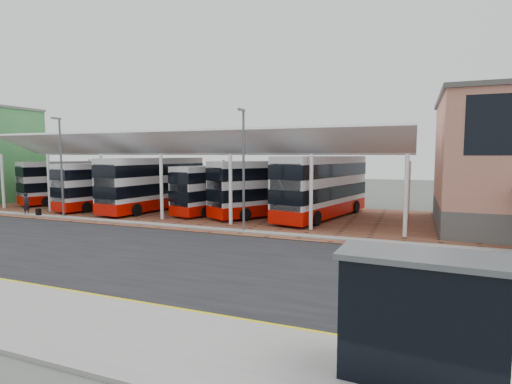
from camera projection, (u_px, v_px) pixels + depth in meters
ground at (163, 251)px, 21.46m from camera, size 140.00×140.00×0.00m
road at (152, 255)px, 20.53m from camera, size 120.00×14.00×0.02m
forecourt at (276, 217)px, 32.74m from camera, size 72.00×16.00×0.06m
sidewalk at (3, 309)px, 13.13m from camera, size 120.00×4.00×0.14m
north_kerb at (216, 229)px, 27.19m from camera, size 120.00×0.80×0.14m
yellow_line_near at (54, 291)px, 14.99m from camera, size 120.00×0.12×0.01m
yellow_line_far at (60, 289)px, 15.26m from camera, size 120.00×0.12×0.01m
canopy at (196, 147)px, 36.02m from camera, size 37.00×11.63×7.07m
lamp_west at (61, 164)px, 32.03m from camera, size 0.16×0.90×8.07m
lamp_east at (243, 167)px, 26.11m from camera, size 0.16×0.90×8.07m
bus_0 at (75, 182)px, 42.36m from camera, size 6.19×10.82×4.39m
bus_1 at (110, 185)px, 38.31m from camera, size 4.52×10.68×4.29m
bus_2 at (154, 184)px, 36.73m from camera, size 3.89×11.82×4.78m
bus_3 at (220, 189)px, 35.46m from camera, size 4.60×10.27×4.13m
bus_4 at (271, 188)px, 33.55m from camera, size 8.10×10.71×4.56m
bus_5 at (323, 187)px, 32.28m from camera, size 5.43×12.34×4.96m
pedestrian at (27, 204)px, 33.79m from camera, size 0.56×0.75×1.87m
suitcase at (38, 212)px, 33.05m from camera, size 0.37×0.27×0.64m
bus_shelter at (436, 309)px, 8.34m from camera, size 3.66×1.81×2.87m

